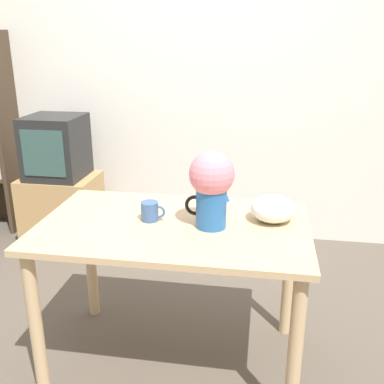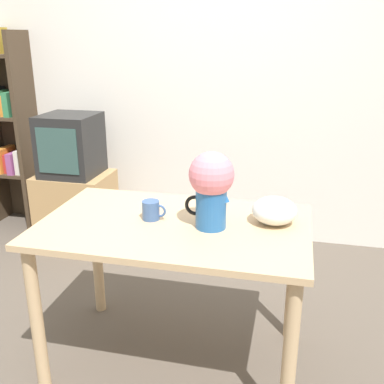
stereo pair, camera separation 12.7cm
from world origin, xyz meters
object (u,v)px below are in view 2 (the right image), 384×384
at_px(flower_vase, 211,184).
at_px(white_bowl, 274,211).
at_px(coffee_mug, 151,210).
at_px(tv_set, 71,145).

relative_size(flower_vase, white_bowl, 1.68).
xyz_separation_m(flower_vase, white_bowl, (0.28, 0.11, -0.14)).
distance_m(flower_vase, white_bowl, 0.33).
xyz_separation_m(coffee_mug, white_bowl, (0.57, 0.09, 0.02)).
bearing_deg(flower_vase, coffee_mug, 174.59).
height_order(white_bowl, tv_set, tv_set).
relative_size(coffee_mug, tv_set, 0.25).
bearing_deg(flower_vase, tv_set, 137.79).
relative_size(flower_vase, tv_set, 0.76).
height_order(flower_vase, white_bowl, flower_vase).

